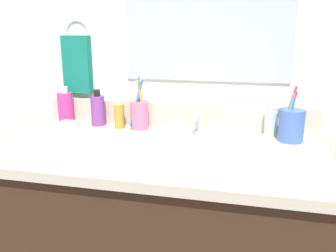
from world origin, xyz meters
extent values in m
cube|color=beige|center=(0.00, 0.00, 0.80)|extent=(1.00, 0.53, 0.03)
cube|color=beige|center=(0.00, 0.25, 0.86)|extent=(1.00, 0.02, 0.09)
cube|color=white|center=(0.00, 0.31, 0.65)|extent=(2.10, 0.04, 1.30)
cube|color=#B2BCC6|center=(0.10, 0.29, 1.27)|extent=(0.60, 0.01, 0.56)
torus|color=silver|center=(-0.40, 0.29, 1.16)|extent=(0.10, 0.01, 0.10)
cube|color=#147260|center=(-0.40, 0.27, 1.04)|extent=(0.11, 0.04, 0.22)
torus|color=white|center=(0.09, -0.02, 0.82)|extent=(0.36, 0.36, 0.02)
ellipsoid|color=white|center=(0.09, -0.02, 0.78)|extent=(0.31, 0.31, 0.11)
cylinder|color=#B2B5BA|center=(0.09, -0.02, 0.74)|extent=(0.04, 0.04, 0.01)
cube|color=silver|center=(0.09, 0.18, 0.82)|extent=(0.16, 0.05, 0.01)
cylinder|color=silver|center=(0.09, 0.18, 0.86)|extent=(0.02, 0.02, 0.06)
cylinder|color=silver|center=(0.09, 0.14, 0.89)|extent=(0.02, 0.09, 0.02)
cylinder|color=silver|center=(0.04, 0.18, 0.85)|extent=(0.03, 0.03, 0.04)
cylinder|color=silver|center=(0.15, 0.18, 0.85)|extent=(0.03, 0.03, 0.04)
cylinder|color=#7A3899|center=(-0.29, 0.20, 0.87)|extent=(0.05, 0.05, 0.11)
cylinder|color=black|center=(-0.29, 0.20, 0.94)|extent=(0.02, 0.02, 0.02)
cylinder|color=gold|center=(-0.20, 0.19, 0.86)|extent=(0.04, 0.04, 0.09)
cylinder|color=white|center=(-0.20, 0.19, 0.91)|extent=(0.02, 0.02, 0.02)
cylinder|color=#D8338C|center=(-0.43, 0.21, 0.88)|extent=(0.06, 0.06, 0.12)
cylinder|color=white|center=(-0.43, 0.21, 0.95)|extent=(0.03, 0.03, 0.02)
cylinder|color=silver|center=(0.34, 0.22, 0.86)|extent=(0.04, 0.04, 0.09)
cylinder|color=silver|center=(0.34, 0.22, 0.91)|extent=(0.02, 0.02, 0.02)
cylinder|color=#D16693|center=(-0.12, 0.19, 0.87)|extent=(0.06, 0.06, 0.10)
cylinder|color=blue|center=(-0.13, 0.18, 0.91)|extent=(0.05, 0.05, 0.17)
cube|color=white|center=(-0.15, 0.17, 0.98)|extent=(0.01, 0.02, 0.01)
cylinder|color=orange|center=(-0.11, 0.19, 0.91)|extent=(0.04, 0.02, 0.16)
cube|color=white|center=(-0.10, 0.18, 0.98)|extent=(0.01, 0.02, 0.01)
cylinder|color=green|center=(-0.13, 0.20, 0.91)|extent=(0.03, 0.04, 0.17)
cube|color=white|center=(-0.14, 0.22, 0.98)|extent=(0.01, 0.02, 0.01)
cylinder|color=#B23FBF|center=(-0.13, 0.19, 0.91)|extent=(0.05, 0.02, 0.16)
cube|color=white|center=(-0.15, 0.18, 0.98)|extent=(0.01, 0.02, 0.01)
cylinder|color=#26B2B2|center=(-0.12, 0.20, 0.92)|extent=(0.02, 0.03, 0.18)
cube|color=white|center=(-0.12, 0.21, 1.00)|extent=(0.01, 0.02, 0.01)
cylinder|color=#D8333F|center=(-0.12, 0.20, 0.91)|extent=(0.01, 0.03, 0.18)
cube|color=white|center=(-0.12, 0.22, 0.99)|extent=(0.01, 0.02, 0.01)
cylinder|color=#3F66B7|center=(0.40, 0.16, 0.87)|extent=(0.08, 0.08, 0.10)
cylinder|color=orange|center=(0.40, 0.18, 0.90)|extent=(0.01, 0.05, 0.15)
cube|color=white|center=(0.40, 0.20, 0.96)|extent=(0.01, 0.02, 0.01)
cylinder|color=#D8333F|center=(0.38, 0.16, 0.91)|extent=(0.04, 0.01, 0.17)
cube|color=white|center=(0.37, 0.17, 0.98)|extent=(0.01, 0.02, 0.01)
cylinder|color=#B23FBF|center=(0.39, 0.17, 0.91)|extent=(0.04, 0.05, 0.15)
cube|color=white|center=(0.38, 0.19, 0.97)|extent=(0.01, 0.02, 0.01)
cylinder|color=#26B2B2|center=(0.39, 0.16, 0.90)|extent=(0.04, 0.02, 0.15)
cube|color=white|center=(0.37, 0.15, 0.97)|extent=(0.01, 0.02, 0.01)
cube|color=white|center=(-0.38, 0.15, 0.83)|extent=(0.06, 0.04, 0.02)
camera|label=1|loc=(0.26, -0.99, 1.16)|focal=37.51mm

